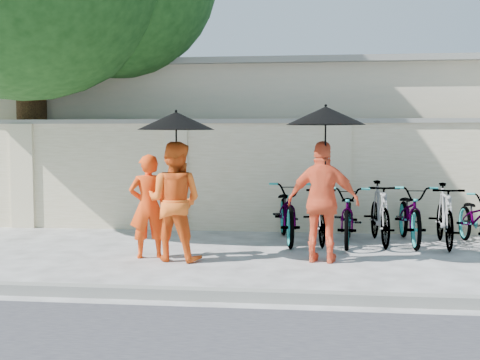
# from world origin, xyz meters

# --- Properties ---
(ground) EXTENTS (80.00, 80.00, 0.00)m
(ground) POSITION_xyz_m (0.00, 0.00, 0.00)
(ground) COLOR silver
(kerb) EXTENTS (40.00, 0.16, 0.12)m
(kerb) POSITION_xyz_m (0.00, -1.70, 0.06)
(kerb) COLOR gray
(kerb) RESTS_ON ground
(compound_wall) EXTENTS (20.00, 0.30, 2.00)m
(compound_wall) POSITION_xyz_m (1.00, 3.20, 1.00)
(compound_wall) COLOR #F3E7C3
(compound_wall) RESTS_ON ground
(building_behind) EXTENTS (14.00, 6.00, 3.20)m
(building_behind) POSITION_xyz_m (2.00, 7.00, 1.60)
(building_behind) COLOR beige
(building_behind) RESTS_ON ground
(monk_left) EXTENTS (0.63, 0.52, 1.50)m
(monk_left) POSITION_xyz_m (-0.84, 0.47, 0.75)
(monk_left) COLOR #FE440F
(monk_left) RESTS_ON ground
(monk_center) EXTENTS (0.92, 0.77, 1.68)m
(monk_center) POSITION_xyz_m (-0.42, 0.33, 0.84)
(monk_center) COLOR orange
(monk_center) RESTS_ON ground
(parasol_center) EXTENTS (1.08, 1.08, 1.14)m
(parasol_center) POSITION_xyz_m (-0.37, 0.25, 1.97)
(parasol_center) COLOR black
(parasol_center) RESTS_ON ground
(monk_right) EXTENTS (1.04, 0.57, 1.69)m
(monk_right) POSITION_xyz_m (1.67, 0.42, 0.84)
(monk_right) COLOR #F95E32
(monk_right) RESTS_ON ground
(parasol_right) EXTENTS (1.08, 1.08, 1.20)m
(parasol_right) POSITION_xyz_m (1.69, 0.34, 2.03)
(parasol_right) COLOR black
(parasol_right) RESTS_ON ground
(bike_0) EXTENTS (0.93, 2.03, 1.03)m
(bike_0) POSITION_xyz_m (1.12, 2.04, 0.52)
(bike_0) COLOR #8F8E9F
(bike_0) RESTS_ON ground
(bike_1) EXTENTS (0.64, 1.68, 0.98)m
(bike_1) POSITION_xyz_m (1.62, 1.94, 0.49)
(bike_1) COLOR #8F8E9F
(bike_1) RESTS_ON ground
(bike_2) EXTENTS (0.80, 1.90, 0.97)m
(bike_2) POSITION_xyz_m (2.12, 1.93, 0.49)
(bike_2) COLOR #8F8E9F
(bike_2) RESTS_ON ground
(bike_3) EXTENTS (0.57, 1.73, 1.03)m
(bike_3) POSITION_xyz_m (2.62, 1.99, 0.51)
(bike_3) COLOR #8F8E9F
(bike_3) RESTS_ON ground
(bike_4) EXTENTS (0.66, 1.87, 0.98)m
(bike_4) POSITION_xyz_m (3.13, 2.08, 0.49)
(bike_4) COLOR #8F8E9F
(bike_4) RESTS_ON ground
(bike_5) EXTENTS (0.60, 1.70, 1.00)m
(bike_5) POSITION_xyz_m (3.63, 1.88, 0.50)
(bike_5) COLOR #8F8E9F
(bike_5) RESTS_ON ground
(bike_6) EXTENTS (0.67, 1.75, 0.91)m
(bike_6) POSITION_xyz_m (4.13, 1.93, 0.45)
(bike_6) COLOR #8F8E9F
(bike_6) RESTS_ON ground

